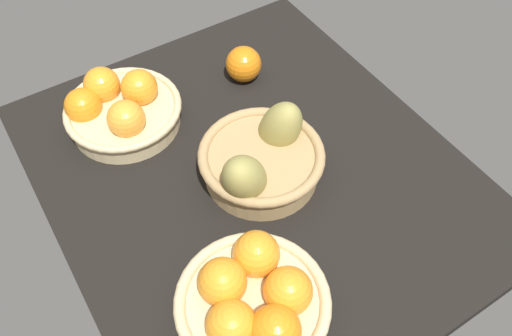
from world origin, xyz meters
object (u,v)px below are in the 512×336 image
at_px(basket_near_right, 253,302).
at_px(loose_orange_front_gap, 244,64).
at_px(basket_near_left, 120,109).
at_px(basket_center_pears, 262,159).

relative_size(basket_near_right, loose_orange_front_gap, 3.09).
bearing_deg(basket_near_left, basket_near_right, 0.55).
relative_size(basket_near_left, loose_orange_front_gap, 3.02).
bearing_deg(basket_near_left, basket_center_pears, 31.95).
distance_m(basket_near_left, basket_center_pears, 0.31).
height_order(basket_near_left, basket_center_pears, basket_center_pears).
distance_m(basket_near_left, basket_near_right, 0.48).
distance_m(basket_center_pears, basket_near_right, 0.27).
height_order(basket_near_right, loose_orange_front_gap, basket_near_right).
xyz_separation_m(basket_near_left, basket_center_pears, (0.26, 0.16, 0.01)).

